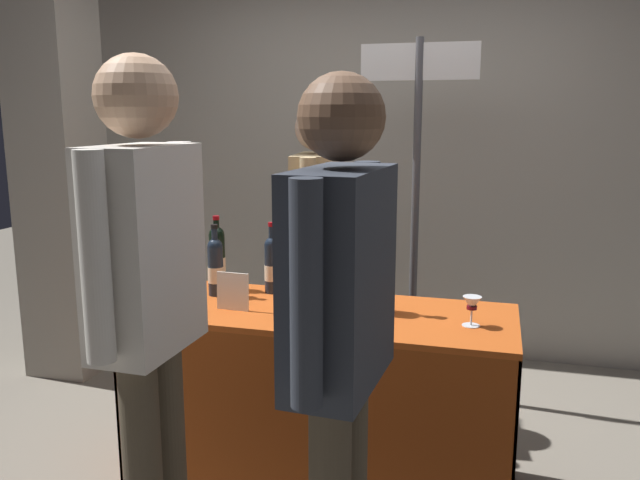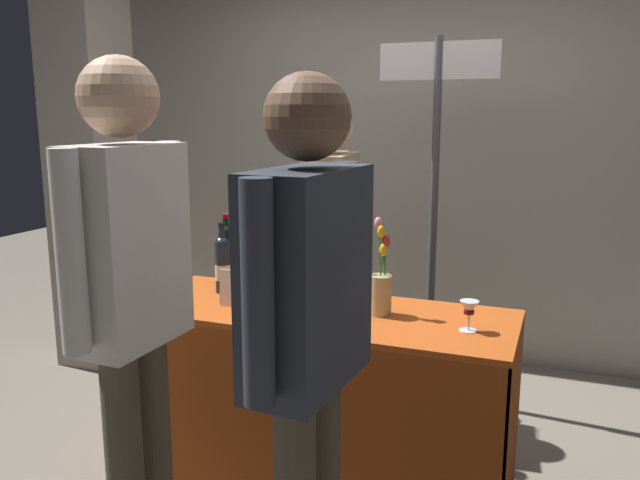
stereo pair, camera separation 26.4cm
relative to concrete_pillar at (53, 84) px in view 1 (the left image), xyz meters
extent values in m
plane|color=gray|center=(1.87, -0.83, -1.78)|extent=(12.00, 12.00, 0.00)
cube|color=#9E998E|center=(1.87, 0.96, -0.30)|extent=(5.00, 0.12, 2.95)
cube|color=gray|center=(0.00, 0.00, 0.00)|extent=(0.41, 0.41, 3.55)
cube|color=#B74C19|center=(1.87, -0.83, -1.00)|extent=(1.62, 0.62, 0.02)
cube|color=#963E14|center=(1.87, -1.13, -1.39)|extent=(1.62, 0.01, 0.77)
cube|color=#963E14|center=(1.87, -0.53, -1.39)|extent=(1.62, 0.01, 0.77)
cube|color=#963E14|center=(1.06, -0.83, -1.39)|extent=(0.01, 0.62, 0.77)
cube|color=#963E14|center=(2.67, -0.83, -1.39)|extent=(0.01, 0.62, 0.77)
cylinder|color=#192333|center=(1.58, -0.63, -0.87)|extent=(0.07, 0.07, 0.23)
sphere|color=#192333|center=(1.58, -0.63, -0.76)|extent=(0.07, 0.07, 0.07)
cylinder|color=#192333|center=(1.58, -0.63, -0.72)|extent=(0.03, 0.03, 0.09)
cylinder|color=maroon|center=(1.58, -0.63, -0.67)|extent=(0.03, 0.03, 0.02)
cylinder|color=beige|center=(1.58, -0.63, -0.89)|extent=(0.07, 0.07, 0.07)
cylinder|color=black|center=(1.31, -0.63, -0.86)|extent=(0.07, 0.07, 0.26)
sphere|color=black|center=(1.31, -0.63, -0.73)|extent=(0.07, 0.07, 0.07)
cylinder|color=black|center=(1.31, -0.63, -0.69)|extent=(0.03, 0.03, 0.07)
cylinder|color=maroon|center=(1.31, -0.63, -0.65)|extent=(0.03, 0.03, 0.02)
cylinder|color=beige|center=(1.31, -0.63, -0.88)|extent=(0.08, 0.08, 0.08)
cylinder|color=#192333|center=(1.75, -0.93, -0.87)|extent=(0.08, 0.08, 0.23)
sphere|color=#192333|center=(1.75, -0.93, -0.75)|extent=(0.07, 0.07, 0.07)
cylinder|color=#192333|center=(1.75, -0.93, -0.72)|extent=(0.03, 0.03, 0.07)
cylinder|color=maroon|center=(1.75, -0.93, -0.67)|extent=(0.04, 0.04, 0.02)
cylinder|color=beige|center=(1.75, -0.93, -0.89)|extent=(0.08, 0.08, 0.07)
cylinder|color=#192333|center=(1.35, -0.74, -0.87)|extent=(0.07, 0.07, 0.23)
sphere|color=#192333|center=(1.35, -0.74, -0.76)|extent=(0.07, 0.07, 0.07)
cylinder|color=#192333|center=(1.35, -0.74, -0.72)|extent=(0.03, 0.03, 0.08)
cylinder|color=black|center=(1.35, -0.74, -0.67)|extent=(0.03, 0.03, 0.02)
cylinder|color=beige|center=(1.35, -0.74, -0.89)|extent=(0.07, 0.07, 0.07)
cylinder|color=black|center=(1.97, -0.79, -0.87)|extent=(0.08, 0.08, 0.23)
sphere|color=black|center=(1.97, -0.79, -0.75)|extent=(0.07, 0.07, 0.07)
cylinder|color=black|center=(1.97, -0.79, -0.71)|extent=(0.03, 0.03, 0.09)
cylinder|color=#B7932D|center=(1.97, -0.79, -0.66)|extent=(0.03, 0.03, 0.02)
cylinder|color=beige|center=(1.97, -0.79, -0.89)|extent=(0.08, 0.08, 0.07)
cylinder|color=silver|center=(2.49, -0.87, -0.98)|extent=(0.07, 0.07, 0.00)
cylinder|color=silver|center=(2.49, -0.87, -0.95)|extent=(0.01, 0.01, 0.06)
cone|color=silver|center=(2.49, -0.87, -0.90)|extent=(0.07, 0.07, 0.06)
cylinder|color=#590C19|center=(2.49, -0.87, -0.91)|extent=(0.04, 0.04, 0.01)
cylinder|color=tan|center=(2.12, -0.80, -0.90)|extent=(0.09, 0.09, 0.17)
cylinder|color=#38722D|center=(2.12, -0.80, -0.81)|extent=(0.02, 0.02, 0.19)
ellipsoid|color=gold|center=(2.13, -0.80, -0.71)|extent=(0.03, 0.03, 0.05)
cylinder|color=#38722D|center=(2.13, -0.79, -0.77)|extent=(0.03, 0.03, 0.26)
ellipsoid|color=gold|center=(2.12, -0.80, -0.64)|extent=(0.03, 0.03, 0.05)
cylinder|color=#38722D|center=(2.12, -0.80, -0.76)|extent=(0.03, 0.03, 0.29)
ellipsoid|color=pink|center=(2.10, -0.78, -0.61)|extent=(0.03, 0.03, 0.05)
cylinder|color=#38722D|center=(2.13, -0.78, -0.79)|extent=(0.02, 0.02, 0.22)
ellipsoid|color=red|center=(2.14, -0.78, -0.68)|extent=(0.03, 0.03, 0.05)
cube|color=silver|center=(1.51, -0.93, -0.91)|extent=(0.14, 0.02, 0.16)
cylinder|color=#2D3347|center=(1.65, -0.04, -1.37)|extent=(0.12, 0.12, 0.82)
cylinder|color=#2D3347|center=(1.67, -0.22, -1.37)|extent=(0.12, 0.12, 0.82)
cube|color=tan|center=(1.66, -0.13, -0.67)|extent=(0.26, 0.48, 0.58)
sphere|color=beige|center=(1.66, -0.13, -0.25)|extent=(0.23, 0.23, 0.23)
cylinder|color=tan|center=(1.62, 0.14, -0.64)|extent=(0.08, 0.08, 0.53)
cylinder|color=tan|center=(1.69, -0.40, -0.64)|extent=(0.08, 0.08, 0.53)
cube|color=#2D333D|center=(2.16, -1.67, -0.62)|extent=(0.24, 0.46, 0.61)
sphere|color=brown|center=(2.16, -1.67, -0.18)|extent=(0.24, 0.24, 0.24)
cylinder|color=#2D333D|center=(2.14, -1.93, -0.60)|extent=(0.08, 0.08, 0.56)
cylinder|color=#2D333D|center=(2.17, -1.40, -0.60)|extent=(0.08, 0.08, 0.56)
cylinder|color=#4C4233|center=(1.54, -1.57, -1.33)|extent=(0.12, 0.12, 0.89)
cube|color=beige|center=(1.54, -1.65, -0.58)|extent=(0.22, 0.39, 0.63)
sphere|color=tan|center=(1.54, -1.65, -0.12)|extent=(0.24, 0.24, 0.24)
cylinder|color=beige|center=(1.54, -1.89, -0.55)|extent=(0.08, 0.08, 0.58)
cylinder|color=beige|center=(1.55, -1.41, -0.55)|extent=(0.08, 0.08, 0.58)
cylinder|color=#47474C|center=(2.13, 0.22, -0.78)|extent=(0.04, 0.04, 2.00)
cube|color=silver|center=(2.13, 0.22, 0.10)|extent=(0.63, 0.02, 0.19)
camera|label=1|loc=(2.56, -3.33, -0.17)|focal=36.01mm
camera|label=2|loc=(2.81, -3.25, -0.17)|focal=36.01mm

